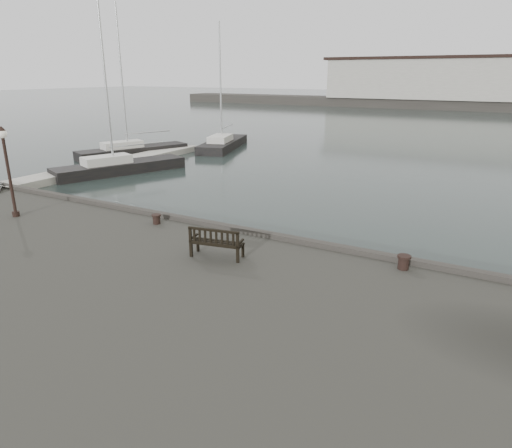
# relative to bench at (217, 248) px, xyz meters

# --- Properties ---
(ground) EXTENTS (400.00, 400.00, 0.00)m
(ground) POSITION_rel_bench_xyz_m (0.07, 2.61, -1.87)
(ground) COLOR black
(ground) RESTS_ON ground
(pontoon) EXTENTS (2.00, 24.00, 0.50)m
(pontoon) POSITION_rel_bench_xyz_m (-19.93, 12.61, -1.62)
(pontoon) COLOR #B7B4A9
(pontoon) RESTS_ON ground
(breakwater) EXTENTS (140.00, 9.50, 12.20)m
(breakwater) POSITION_rel_bench_xyz_m (-4.49, 94.61, 2.43)
(breakwater) COLOR #383530
(breakwater) RESTS_ON ground
(bench) EXTENTS (1.77, 0.89, 0.97)m
(bench) POSITION_rel_bench_xyz_m (0.00, 0.00, 0.00)
(bench) COLOR black
(bench) RESTS_ON quay
(bollard_left) EXTENTS (0.44, 0.44, 0.38)m
(bollard_left) POSITION_rel_bench_xyz_m (-3.94, 1.67, -0.12)
(bollard_left) COLOR black
(bollard_left) RESTS_ON quay
(bollard_right) EXTENTS (0.51, 0.51, 0.43)m
(bollard_right) POSITION_rel_bench_xyz_m (5.38, 1.96, -0.10)
(bollard_right) COLOR black
(bollard_right) RESTS_ON quay
(lamp_post) EXTENTS (0.37, 0.37, 3.65)m
(lamp_post) POSITION_rel_bench_xyz_m (-9.63, -0.39, 2.03)
(lamp_post) COLOR black
(lamp_post) RESTS_ON quay
(yacht_b) EXTENTS (5.77, 10.19, 13.32)m
(yacht_b) POSITION_rel_bench_xyz_m (-22.32, 19.49, -1.62)
(yacht_b) COLOR black
(yacht_b) RESTS_ON ground
(yacht_c) EXTENTS (5.80, 9.96, 13.14)m
(yacht_c) POSITION_rel_bench_xyz_m (-17.80, 13.38, -1.63)
(yacht_c) COLOR black
(yacht_c) RESTS_ON ground
(yacht_d) EXTENTS (5.44, 10.15, 12.31)m
(yacht_d) POSITION_rel_bench_xyz_m (-17.64, 27.23, -1.64)
(yacht_d) COLOR black
(yacht_d) RESTS_ON ground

